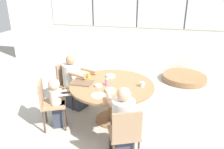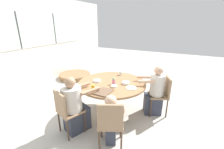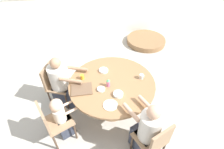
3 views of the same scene
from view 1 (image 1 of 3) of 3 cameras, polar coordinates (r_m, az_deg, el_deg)
ground_plane at (r=4.15m, az=0.00°, el=-11.69°), size 16.00×16.00×0.00m
wall_back_with_windows at (r=6.44m, az=6.55°, el=13.86°), size 8.40×0.08×2.80m
dining_table at (r=3.86m, az=0.00°, el=-4.30°), size 1.47×1.47×0.72m
chair_for_woman_green_shirt at (r=4.55m, az=-11.55°, el=-1.54°), size 0.52×0.52×0.87m
chair_for_man_blue_shirt at (r=2.96m, az=3.48°, el=-14.84°), size 0.52×0.52×0.87m
chair_for_toddler at (r=3.85m, az=-16.49°, el=-6.49°), size 0.53×0.53×0.87m
person_woman_green_shirt at (r=4.46m, az=-9.95°, el=-2.59°), size 0.72×0.55×1.09m
person_man_blue_shirt at (r=3.11m, az=2.80°, el=-13.45°), size 0.50×0.63×1.11m
person_toddler at (r=3.87m, az=-14.10°, el=-7.31°), size 0.38×0.31×0.90m
food_tray_dark at (r=3.87m, az=-7.72°, el=-2.13°), size 0.34×0.27×0.02m
coffee_mug at (r=3.72m, az=7.91°, el=-2.58°), size 0.08×0.08×0.08m
sippy_cup at (r=3.72m, az=-1.41°, el=-1.78°), size 0.06×0.06×0.15m
juice_glass at (r=4.07m, az=-6.16°, el=-0.29°), size 0.06×0.06×0.09m
bowl_white_shallow at (r=3.52m, az=-0.41°, el=-4.21°), size 0.16×0.16×0.05m
bowl_cereal at (r=3.72m, az=-3.59°, el=-2.87°), size 0.13×0.13×0.03m
bowl_fruit at (r=4.10m, az=-0.36°, el=-0.40°), size 0.16×0.16×0.04m
plate_tortillas at (r=3.41m, az=-3.64°, el=-5.47°), size 0.22×0.22×0.01m
folded_table_stack at (r=6.08m, az=18.31°, el=-0.80°), size 1.14×1.14×0.15m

